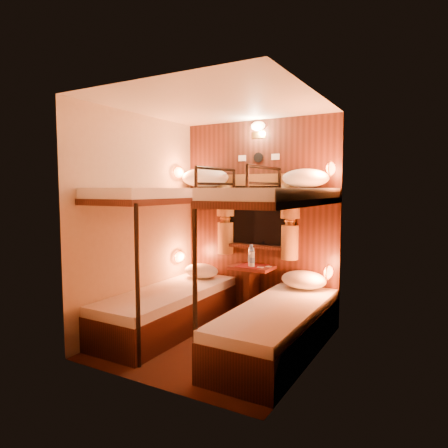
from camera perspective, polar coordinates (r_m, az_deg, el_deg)
The scene contains 22 objects.
floor at distance 4.28m, azimuth -1.17°, elevation -16.49°, with size 2.10×2.10×0.00m, color #3C1B10.
ceiling at distance 4.07m, azimuth -1.23°, elevation 16.78°, with size 2.10×2.10×0.00m, color silver.
wall_back at distance 4.93m, azimuth 5.04°, elevation 0.69°, with size 2.40×2.40×0.00m, color #C6B293.
wall_front at distance 3.15m, azimuth -11.00°, elevation -1.82°, with size 2.40×2.40×0.00m, color #C6B293.
wall_left at distance 4.59m, azimuth -11.99°, elevation 0.28°, with size 2.40×2.40×0.00m, color #C6B293.
wall_right at distance 3.60m, azimuth 12.63°, elevation -1.01°, with size 2.40×2.40×0.00m, color #C6B293.
back_panel at distance 4.92m, azimuth 4.97°, elevation 0.68°, with size 2.00×0.03×2.40m, color black.
bunk_left at distance 4.52m, azimuth -7.87°, elevation -7.96°, with size 0.72×1.90×1.82m.
bunk_right at distance 3.89m, azimuth 7.71°, elevation -10.08°, with size 0.72×1.90×1.82m.
window at distance 4.89m, azimuth 4.82°, elevation 0.43°, with size 1.00×0.12×0.79m.
curtains at distance 4.86m, azimuth 4.66°, elevation 1.38°, with size 1.10×0.22×1.00m.
back_fixtures at distance 4.92m, azimuth 4.89°, elevation 12.89°, with size 0.54×0.09×0.48m.
reading_lamps at distance 4.61m, azimuth 3.25°, elevation 0.90°, with size 2.00×0.20×1.25m.
table at distance 4.88m, azimuth 3.99°, elevation -8.70°, with size 0.50×0.34×0.66m.
bottle_left at distance 4.78m, azimuth 3.91°, elevation -4.71°, with size 0.08×0.08×0.26m.
bottle_right at distance 4.74m, azimuth 4.04°, elevation -5.03°, with size 0.06×0.06×0.22m.
sachet_a at distance 4.73m, azimuth 5.23°, elevation -6.20°, with size 0.08×0.06×0.01m, color silver.
sachet_b at distance 4.79m, azimuth 6.40°, elevation -6.05°, with size 0.07×0.05×0.01m, color silver.
pillow_lower_left at distance 5.06m, azimuth -3.25°, elevation -6.69°, with size 0.45×0.32×0.18m, color silver.
pillow_lower_right at distance 4.59m, azimuth 11.32°, elevation -7.82°, with size 0.51×0.37×0.20m, color silver.
pillow_upper_left at distance 5.04m, azimuth -2.71°, elevation 6.62°, with size 0.63×0.45×0.25m, color silver.
pillow_upper_right at distance 4.48m, azimuth 11.55°, elevation 6.45°, with size 0.52×0.37×0.21m, color silver.
Camera 1 is at (2.04, -3.43, 1.57)m, focal length 32.00 mm.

